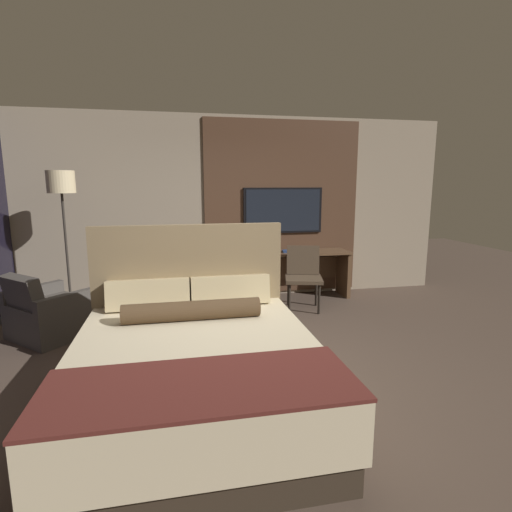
% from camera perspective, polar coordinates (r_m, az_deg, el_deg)
% --- Properties ---
extents(ground_plane, '(16.00, 16.00, 0.00)m').
position_cam_1_polar(ground_plane, '(4.06, -0.07, -15.70)').
color(ground_plane, '#4C3D33').
extents(wall_back_tv_panel, '(7.20, 0.09, 2.80)m').
position_cam_1_polar(wall_back_tv_panel, '(6.24, -3.63, 6.78)').
color(wall_back_tv_panel, gray).
rests_on(wall_back_tv_panel, ground_plane).
extents(bed, '(1.85, 2.15, 1.39)m').
position_cam_1_polar(bed, '(3.28, -8.58, -15.45)').
color(bed, '#33281E').
rests_on(bed, ground_plane).
extents(desk, '(1.97, 0.50, 0.74)m').
position_cam_1_polar(desk, '(6.26, 4.29, -1.44)').
color(desk, brown).
rests_on(desk, ground_plane).
extents(tv, '(1.27, 0.04, 0.71)m').
position_cam_1_polar(tv, '(6.34, 3.89, 6.51)').
color(tv, black).
extents(desk_chair, '(0.62, 0.61, 0.89)m').
position_cam_1_polar(desk_chair, '(5.78, 6.77, -2.24)').
color(desk_chair, '#4C3D2D').
rests_on(desk_chair, ground_plane).
extents(armchair_by_window, '(1.08, 1.08, 0.79)m').
position_cam_1_polar(armchair_by_window, '(5.31, -27.48, -7.44)').
color(armchair_by_window, '#47423D').
rests_on(armchair_by_window, ground_plane).
extents(floor_lamp, '(0.34, 0.34, 1.94)m').
position_cam_1_polar(floor_lamp, '(5.67, -25.99, 7.88)').
color(floor_lamp, '#282623').
rests_on(floor_lamp, ground_plane).
extents(vase_tall, '(0.15, 0.15, 0.40)m').
position_cam_1_polar(vase_tall, '(5.97, -0.25, 2.20)').
color(vase_tall, silver).
rests_on(vase_tall, desk).
extents(vase_short, '(0.07, 0.07, 0.30)m').
position_cam_1_polar(vase_short, '(6.05, 2.33, 1.82)').
color(vase_short, silver).
rests_on(vase_short, desk).
extents(book, '(0.23, 0.17, 0.03)m').
position_cam_1_polar(book, '(6.16, 4.84, 0.69)').
color(book, navy).
rests_on(book, desk).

